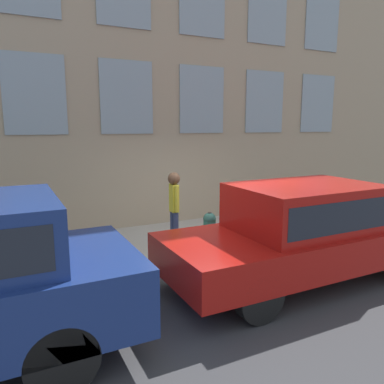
% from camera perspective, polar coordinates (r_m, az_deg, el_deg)
% --- Properties ---
extents(ground_plane, '(80.00, 80.00, 0.00)m').
position_cam_1_polar(ground_plane, '(7.51, 4.81, -10.77)').
color(ground_plane, '#38383A').
extents(sidewalk, '(2.82, 60.00, 0.17)m').
position_cam_1_polar(sidewalk, '(8.65, -0.09, -7.29)').
color(sidewalk, '#A8A093').
rests_on(sidewalk, ground_plane).
extents(fire_hydrant, '(0.35, 0.46, 0.71)m').
position_cam_1_polar(fire_hydrant, '(7.88, 2.68, -5.65)').
color(fire_hydrant, '#2D7260').
rests_on(fire_hydrant, sidewalk).
extents(person, '(0.38, 0.25, 1.57)m').
position_cam_1_polar(person, '(7.66, -2.74, -1.64)').
color(person, navy).
rests_on(person, sidewalk).
extents(parked_car_red_near, '(1.90, 5.01, 1.69)m').
position_cam_1_polar(parked_car_red_near, '(6.74, 16.75, -5.31)').
color(parked_car_red_near, black).
rests_on(parked_car_red_near, ground_plane).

